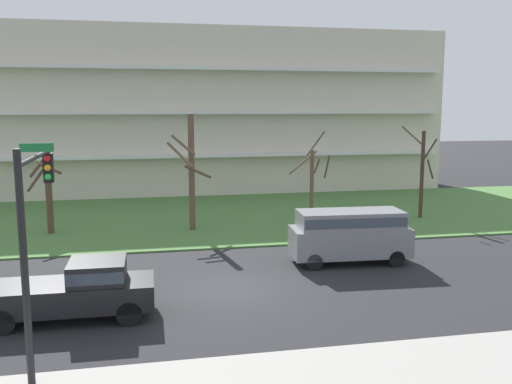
% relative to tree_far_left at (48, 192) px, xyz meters
% --- Properties ---
extents(ground, '(160.00, 160.00, 0.00)m').
position_rel_tree_far_left_xyz_m(ground, '(8.16, -10.99, -2.34)').
color(ground, '#232326').
extents(grass_lawn_strip, '(80.00, 16.00, 0.08)m').
position_rel_tree_far_left_xyz_m(grass_lawn_strip, '(8.16, 3.01, -2.30)').
color(grass_lawn_strip, '#477238').
rests_on(grass_lawn_strip, ground).
extents(apartment_building, '(42.19, 14.09, 12.87)m').
position_rel_tree_far_left_xyz_m(apartment_building, '(8.16, 17.57, 4.10)').
color(apartment_building, beige).
rests_on(apartment_building, ground).
extents(tree_far_left, '(1.89, 1.90, 4.71)m').
position_rel_tree_far_left_xyz_m(tree_far_left, '(0.00, 0.00, 0.00)').
color(tree_far_left, '#4C3828').
rests_on(tree_far_left, ground).
extents(tree_left, '(2.40, 1.52, 6.49)m').
position_rel_tree_far_left_xyz_m(tree_left, '(7.64, -0.74, 1.05)').
color(tree_left, brown).
rests_on(tree_left, ground).
extents(tree_center, '(2.20, 2.20, 5.52)m').
position_rel_tree_far_left_xyz_m(tree_center, '(14.43, -1.34, 0.31)').
color(tree_center, brown).
rests_on(tree_center, ground).
extents(tree_right, '(1.89, 1.86, 5.72)m').
position_rel_tree_far_left_xyz_m(tree_right, '(21.82, -0.07, 0.64)').
color(tree_right, '#423023').
rests_on(tree_right, ground).
extents(pickup_black_near_left, '(5.42, 2.06, 1.95)m').
position_rel_tree_far_left_xyz_m(pickup_black_near_left, '(2.85, -13.00, -1.32)').
color(pickup_black_near_left, black).
rests_on(pickup_black_near_left, ground).
extents(van_gray_center_left, '(5.31, 2.30, 2.36)m').
position_rel_tree_far_left_xyz_m(van_gray_center_left, '(13.96, -8.49, -0.94)').
color(van_gray_center_left, slate).
rests_on(van_gray_center_left, ground).
extents(traffic_signal_mast, '(0.90, 4.62, 5.95)m').
position_rel_tree_far_left_xyz_m(traffic_signal_mast, '(2.23, -16.03, 1.71)').
color(traffic_signal_mast, black).
rests_on(traffic_signal_mast, ground).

